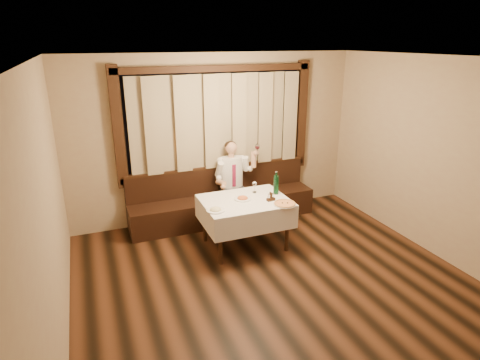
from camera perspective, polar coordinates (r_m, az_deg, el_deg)
name	(u,v)px	position (r m, az deg, el deg)	size (l,w,h in m)	color
room	(267,165)	(5.03, 3.88, 2.09)	(5.01, 6.01, 2.81)	black
banquette	(223,203)	(6.97, -2.50, -3.26)	(3.20, 0.61, 0.94)	black
dining_table	(245,206)	(5.95, 0.71, -3.77)	(1.27, 0.97, 0.76)	black
pizza	(285,204)	(5.77, 6.39, -3.37)	(0.33, 0.33, 0.03)	white
pasta_red	(243,197)	(5.92, 0.38, -2.43)	(0.26, 0.26, 0.09)	white
pasta_cream	(215,208)	(5.54, -3.51, -4.05)	(0.26, 0.26, 0.09)	white
green_bottle	(276,184)	(6.11, 5.15, -0.63)	(0.08, 0.08, 0.36)	#104D24
table_wine_glass	(255,184)	(6.15, 2.08, -0.61)	(0.07, 0.07, 0.18)	white
cruet_caddy	(271,198)	(5.88, 4.41, -2.52)	(0.13, 0.07, 0.13)	black
seated_man	(233,176)	(6.77, -0.96, 0.59)	(0.76, 0.57, 1.39)	black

